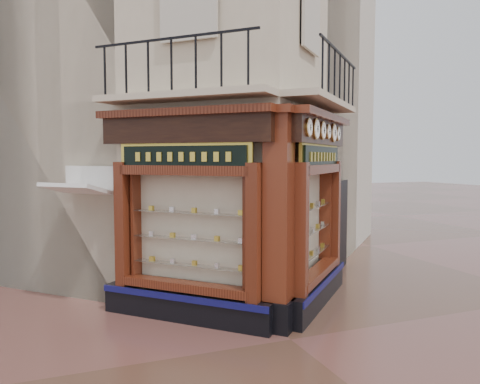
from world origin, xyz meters
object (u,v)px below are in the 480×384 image
awning (78,308)px  clock_d (328,132)px  corner_pilaster (279,222)px  clock_b (316,129)px  signboard_left (183,157)px  clock_c (323,130)px  clock_e (334,133)px  signboard_right (321,157)px  clock_f (338,134)px  clock_a (309,127)px

awning → clock_d: bearing=-152.5°
corner_pilaster → clock_b: 1.94m
corner_pilaster → signboard_left: size_ratio=1.99×
clock_b → clock_c: clock_b is taller
clock_e → signboard_right: bearing=170.4°
clock_b → clock_f: bearing=0.0°
clock_d → signboard_right: clock_d is taller
clock_c → clock_f: bearing=0.0°
clock_b → signboard_left: clock_b is taller
clock_d → signboard_left: size_ratio=0.15×
corner_pilaster → signboard_left: bearing=100.2°
awning → corner_pilaster: bearing=-173.1°
clock_d → signboard_left: clock_d is taller
clock_c → awning: clock_c is taller
corner_pilaster → signboard_left: 2.12m
clock_b → clock_f: (1.39, 1.39, 0.00)m
clock_f → signboard_left: size_ratio=0.16×
signboard_right → clock_e: bearing=-9.6°
corner_pilaster → clock_a: (0.57, -0.04, 1.67)m
clock_f → clock_a: bearing=-180.0°
clock_c → clock_d: size_ratio=1.18×
corner_pilaster → clock_a: 1.77m
clock_d → clock_a: bearing=-180.0°
clock_b → clock_e: clock_e is taller
clock_d → awning: bearing=117.5°
clock_a → clock_b: bearing=0.0°
clock_c → awning: size_ratio=0.28×
clock_c → awning: 6.15m
corner_pilaster → clock_c: size_ratio=10.99×
clock_a → clock_e: 2.03m
clock_f → awning: 6.73m
clock_f → signboard_left: (-3.78, -0.70, -0.52)m
clock_f → clock_e: bearing=-180.0°
signboard_right → signboard_left: bearing=135.0°
clock_a → clock_f: (1.75, 1.75, -0.00)m
clock_d → clock_f: size_ratio=0.97×
clock_f → signboard_right: clock_f is taller
corner_pilaster → clock_a: size_ratio=11.96×
awning → signboard_left: 3.93m
signboard_left → awning: bearing=4.4°
clock_a → awning: 5.91m
clock_f → clock_c: bearing=-180.0°
clock_f → clock_b: bearing=-180.0°
corner_pilaster → clock_b: (0.93, 0.33, 1.67)m
clock_f → awning: size_ratio=0.25×
clock_c → clock_e: (0.70, 0.70, -0.00)m
clock_e → signboard_left: clock_e is taller
corner_pilaster → clock_f: (2.31, 1.71, 1.67)m
clock_c → signboard_right: 0.63m
clock_a → clock_f: clock_a is taller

